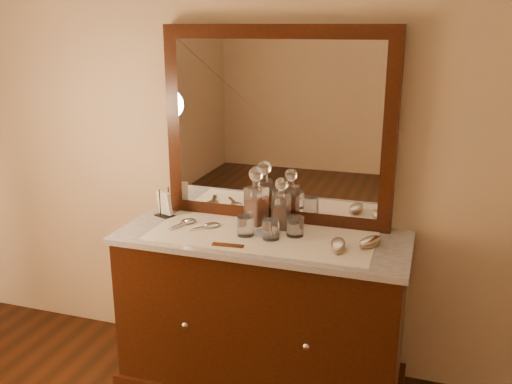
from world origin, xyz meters
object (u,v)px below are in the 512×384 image
(dresser_cabinet, at_px, (262,314))
(hand_mirror_outer, at_px, (186,222))
(comb, at_px, (228,245))
(brush_near, at_px, (338,245))
(decanter_right, at_px, (281,209))
(mirror_frame, at_px, (277,126))
(decanter_left, at_px, (256,202))
(napkin_rack, at_px, (165,205))
(hand_mirror_inner, at_px, (209,226))
(pin_dish, at_px, (262,233))
(brush_far, at_px, (370,242))

(dresser_cabinet, bearing_deg, hand_mirror_outer, 177.24)
(comb, distance_m, brush_near, 0.51)
(decanter_right, height_order, hand_mirror_outer, decanter_right)
(comb, relative_size, brush_near, 0.95)
(mirror_frame, xyz_separation_m, comb, (-0.11, -0.44, -0.49))
(decanter_left, relative_size, decanter_right, 1.15)
(comb, distance_m, hand_mirror_outer, 0.38)
(napkin_rack, bearing_deg, mirror_frame, 13.52)
(napkin_rack, bearing_deg, dresser_cabinet, -10.05)
(mirror_frame, bearing_deg, dresser_cabinet, -90.00)
(comb, distance_m, napkin_rack, 0.57)
(dresser_cabinet, bearing_deg, hand_mirror_inner, 177.92)
(comb, distance_m, decanter_right, 0.37)
(decanter_right, bearing_deg, pin_dish, -118.25)
(comb, distance_m, decanter_left, 0.35)
(brush_far, xyz_separation_m, hand_mirror_outer, (-0.95, 0.01, -0.01))
(hand_mirror_outer, bearing_deg, hand_mirror_inner, -4.21)
(hand_mirror_inner, bearing_deg, comb, -48.53)
(hand_mirror_outer, distance_m, hand_mirror_inner, 0.13)
(decanter_right, xyz_separation_m, hand_mirror_outer, (-0.49, -0.09, -0.09))
(dresser_cabinet, height_order, pin_dish, pin_dish)
(napkin_rack, distance_m, hand_mirror_outer, 0.19)
(brush_far, bearing_deg, comb, -161.87)
(comb, height_order, brush_far, brush_far)
(comb, height_order, hand_mirror_outer, hand_mirror_outer)
(decanter_left, height_order, hand_mirror_inner, decanter_left)
(mirror_frame, height_order, brush_near, mirror_frame)
(brush_near, relative_size, brush_far, 0.99)
(napkin_rack, distance_m, brush_near, 0.99)
(comb, xyz_separation_m, decanter_left, (0.03, 0.33, 0.11))
(decanter_right, xyz_separation_m, brush_near, (0.32, -0.19, -0.08))
(decanter_right, xyz_separation_m, hand_mirror_inner, (-0.35, -0.10, -0.09))
(decanter_right, distance_m, brush_far, 0.48)
(pin_dish, height_order, decanter_left, decanter_left)
(comb, bearing_deg, decanter_right, 56.12)
(pin_dish, bearing_deg, hand_mirror_inner, 176.94)
(brush_near, bearing_deg, hand_mirror_inner, 172.32)
(dresser_cabinet, distance_m, brush_far, 0.70)
(dresser_cabinet, relative_size, napkin_rack, 8.86)
(dresser_cabinet, xyz_separation_m, brush_far, (0.52, 0.01, 0.46))
(brush_far, xyz_separation_m, hand_mirror_inner, (-0.81, 0.00, -0.01))
(brush_near, height_order, brush_far, brush_near)
(dresser_cabinet, xyz_separation_m, hand_mirror_inner, (-0.29, 0.01, 0.45))
(hand_mirror_outer, xyz_separation_m, hand_mirror_inner, (0.13, -0.01, -0.00))
(napkin_rack, xyz_separation_m, decanter_right, (0.65, 0.01, 0.04))
(napkin_rack, bearing_deg, hand_mirror_inner, -17.45)
(mirror_frame, relative_size, pin_dish, 13.74)
(napkin_rack, distance_m, decanter_right, 0.65)
(pin_dish, distance_m, decanter_left, 0.20)
(pin_dish, bearing_deg, hand_mirror_outer, 176.58)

